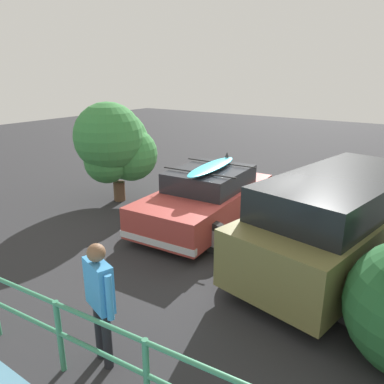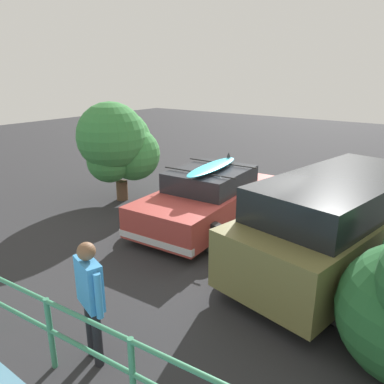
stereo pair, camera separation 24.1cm
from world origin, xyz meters
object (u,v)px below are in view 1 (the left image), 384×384
Objects in this scene: bush_near_left at (114,144)px; sedan_car at (207,198)px; suv_car at (341,220)px; person_bystander at (100,294)px.

sedan_car is at bearing -177.58° from bush_near_left.
suv_car is at bearing 176.93° from bush_near_left.
bush_near_left is (2.93, 0.12, 1.00)m from sedan_car.
bush_near_left is (6.09, -0.33, 0.70)m from suv_car.
suv_car is 3.15× the size of person_bystander.
bush_near_left is at bearing -3.07° from suv_car.
suv_car is 1.85× the size of bush_near_left.
person_bystander is (1.75, 4.17, 0.05)m from suv_car.
suv_car is at bearing 171.89° from sedan_car.
suv_car is 4.53m from person_bystander.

